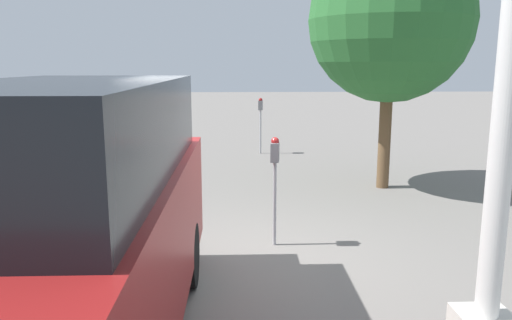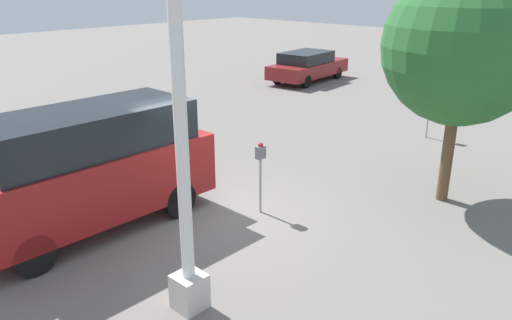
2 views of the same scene
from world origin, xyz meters
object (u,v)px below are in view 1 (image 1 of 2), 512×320
object	(u,v)px
parked_van	(65,219)
car_distant	(31,113)
street_tree	(390,21)
parking_meter_far	(261,113)
lamp_post	(503,132)
parking_meter_near	(275,166)

from	to	relation	value
parked_van	car_distant	bearing A→B (deg)	-157.00
parked_van	car_distant	distance (m)	15.93
street_tree	car_distant	bearing A→B (deg)	-129.60
car_distant	street_tree	world-z (taller)	street_tree
parking_meter_far	lamp_post	bearing A→B (deg)	15.64
car_distant	parking_meter_near	bearing A→B (deg)	-151.38
parking_meter_far	street_tree	xyz separation A→B (m)	(4.09, 2.32, 2.18)
parking_meter_near	lamp_post	xyz separation A→B (m)	(3.09, 1.44, 0.88)
parking_meter_near	parking_meter_far	xyz separation A→B (m)	(-7.34, 0.17, 0.03)
parking_meter_near	lamp_post	distance (m)	3.52
lamp_post	car_distant	bearing A→B (deg)	-147.80
parking_meter_near	car_distant	distance (m)	14.42
parking_meter_near	lamp_post	size ratio (longest dim) A/B	0.27
parking_meter_near	parking_meter_far	bearing A→B (deg)	-172.64
parked_van	car_distant	size ratio (longest dim) A/B	1.03
lamp_post	car_distant	xyz separation A→B (m)	(-15.06, -9.48, -1.27)
parking_meter_far	lamp_post	world-z (taller)	lamp_post
parking_meter_near	street_tree	distance (m)	4.65
lamp_post	street_tree	bearing A→B (deg)	170.57
lamp_post	street_tree	distance (m)	6.56
parked_van	street_tree	size ratio (longest dim) A/B	0.98
parking_meter_near	car_distant	xyz separation A→B (m)	(-11.97, -8.04, -0.39)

